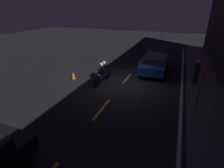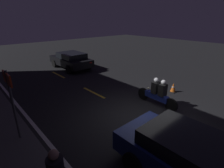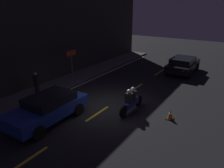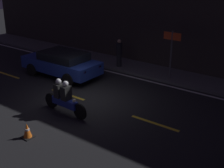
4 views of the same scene
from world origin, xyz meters
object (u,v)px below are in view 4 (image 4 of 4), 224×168
(motorcycle, at_px, (64,98))
(shop_sign, at_px, (172,46))
(pedestrian, at_px, (119,53))
(traffic_cone_near, at_px, (27,131))
(sedan_blue, at_px, (62,63))

(motorcycle, distance_m, shop_sign, 6.10)
(shop_sign, bearing_deg, pedestrian, 179.16)
(traffic_cone_near, xyz_separation_m, shop_sign, (1.28, 7.85, 1.57))
(traffic_cone_near, height_order, shop_sign, shop_sign)
(pedestrian, bearing_deg, traffic_cone_near, -76.58)
(sedan_blue, xyz_separation_m, traffic_cone_near, (3.50, -5.08, -0.48))
(motorcycle, relative_size, traffic_cone_near, 4.25)
(motorcycle, relative_size, shop_sign, 0.95)
(sedan_blue, height_order, traffic_cone_near, sedan_blue)
(sedan_blue, distance_m, shop_sign, 5.64)
(pedestrian, bearing_deg, motorcycle, -75.27)
(sedan_blue, relative_size, pedestrian, 2.76)
(pedestrian, distance_m, shop_sign, 3.30)
(sedan_blue, bearing_deg, motorcycle, 135.94)
(sedan_blue, xyz_separation_m, shop_sign, (4.79, 2.77, 1.08))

